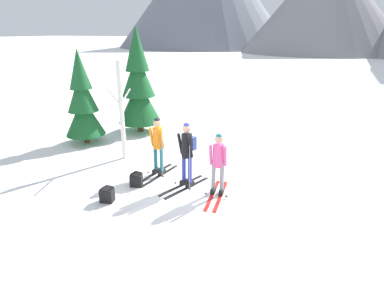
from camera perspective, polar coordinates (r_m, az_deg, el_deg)
The scene contains 9 objects.
ground_plane at distance 8.92m, azimuth -1.64°, elevation -7.25°, with size 400.00×400.00×0.00m, color white.
skier_in_orange at distance 9.24m, azimuth -6.12°, elevation -0.02°, with size 0.60×1.75×1.73m.
skier_in_black at distance 8.46m, azimuth -0.89°, elevation -1.21°, with size 0.86×1.68×1.80m.
skier_in_pink at distance 8.09m, azimuth 4.66°, elevation -3.26°, with size 0.61×1.69×1.66m.
pine_tree_near at distance 13.30m, azimuth -9.55°, elevation 10.29°, with size 1.76×1.76×4.24m.
pine_tree_mid at distance 12.42m, azimuth -18.93°, elevation 7.18°, with size 1.43×1.43×3.46m.
birch_tree_tall at distance 10.46m, azimuth -12.50°, elevation 5.86°, with size 1.01×0.48×3.18m.
backpack_on_snow_front at distance 8.29m, azimuth -14.91°, elevation -8.74°, with size 0.37×0.31×0.38m.
backpack_on_snow_beside at distance 8.90m, azimuth -9.90°, elevation -6.29°, with size 0.38×0.33×0.38m.
Camera 1 is at (3.27, -7.26, 4.03)m, focal length 29.91 mm.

